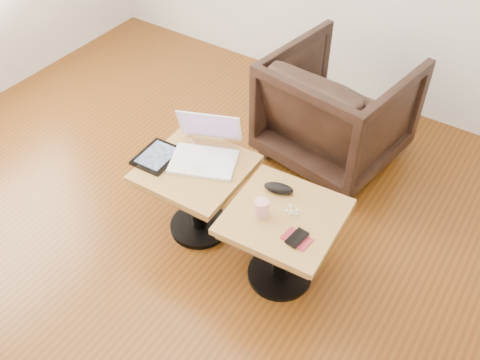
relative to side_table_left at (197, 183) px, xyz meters
The scene contains 11 objects.
room_shell 1.05m from the side_table_left, 84.90° to the right, with size 4.52×4.52×2.71m.
side_table_left is the anchor object (origin of this frame).
side_table_right 0.59m from the side_table_left, ahead, with size 0.59×0.59×0.50m.
laptop 0.20m from the side_table_left, 89.21° to the left, with size 0.46×0.45×0.24m.
tablet 0.26m from the side_table_left, 164.83° to the right, with size 0.21×0.26×0.02m.
charging_adapter 0.33m from the side_table_left, 135.95° to the left, with size 0.04×0.04×0.02m, color white.
glasses_case 0.51m from the side_table_left, ahead, with size 0.16×0.07×0.05m, color black.
striped_cup 0.53m from the side_table_left, 12.29° to the right, with size 0.07×0.07×0.09m, color #CC4B5C.
earbuds_tangle 0.63m from the side_table_left, ahead, with size 0.08×0.06×0.02m.
phone_on_sleeve 0.75m from the side_table_left, 11.74° to the right, with size 0.14×0.13×0.02m.
armchair 1.13m from the side_table_left, 71.68° to the left, with size 0.82×0.84×0.77m, color black.
Camera 1 is at (1.38, -1.29, 2.46)m, focal length 40.00 mm.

